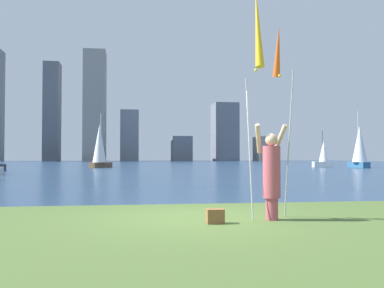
% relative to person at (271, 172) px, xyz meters
% --- Properties ---
extents(ground, '(120.00, 138.00, 0.12)m').
position_rel_person_xyz_m(ground, '(-1.31, 51.50, -0.96)').
color(ground, '#4C662D').
extents(person, '(0.67, 0.50, 1.83)m').
position_rel_person_xyz_m(person, '(0.00, 0.00, 0.00)').
color(person, '#B24C59').
rests_on(person, ground).
extents(kite_flag_left, '(0.16, 1.04, 4.30)m').
position_rel_person_xyz_m(kite_flag_left, '(-0.40, -0.44, 2.56)').
color(kite_flag_left, '#B2B2B7').
rests_on(kite_flag_left, ground).
extents(kite_flag_right, '(0.16, 1.06, 3.94)m').
position_rel_person_xyz_m(kite_flag_right, '(0.40, 0.70, 2.41)').
color(kite_flag_right, '#B2B2B7').
rests_on(kite_flag_right, ground).
extents(bag, '(0.31, 0.22, 0.26)m').
position_rel_person_xyz_m(bag, '(-1.15, -0.29, -0.77)').
color(bag, brown).
rests_on(bag, ground).
extents(sailboat_0, '(1.62, 3.18, 6.10)m').
position_rel_person_xyz_m(sailboat_0, '(21.70, 35.54, 1.33)').
color(sailboat_0, '#2D6084').
rests_on(sailboat_0, ground).
extents(sailboat_1, '(2.45, 2.84, 5.89)m').
position_rel_person_xyz_m(sailboat_1, '(-5.96, 39.81, 1.43)').
color(sailboat_1, brown).
rests_on(sailboat_1, ground).
extents(sailboat_3, '(2.23, 1.17, 4.09)m').
position_rel_person_xyz_m(sailboat_3, '(19.06, 38.67, 0.58)').
color(sailboat_3, white).
rests_on(sailboat_3, ground).
extents(skyline_tower_1, '(3.92, 5.24, 25.51)m').
position_rel_person_xyz_m(skyline_tower_1, '(-22.84, 108.05, 11.86)').
color(skyline_tower_1, '#565B66').
rests_on(skyline_tower_1, ground).
extents(skyline_tower_2, '(5.36, 7.43, 27.65)m').
position_rel_person_xyz_m(skyline_tower_2, '(-11.58, 103.25, 12.93)').
color(skyline_tower_2, gray).
rests_on(skyline_tower_2, ground).
extents(skyline_tower_3, '(4.78, 7.18, 13.46)m').
position_rel_person_xyz_m(skyline_tower_3, '(-2.93, 109.14, 5.83)').
color(skyline_tower_3, gray).
rests_on(skyline_tower_3, ground).
extents(skyline_tower_4, '(4.98, 7.39, 6.45)m').
position_rel_person_xyz_m(skyline_tower_4, '(10.65, 105.45, 2.33)').
color(skyline_tower_4, slate).
rests_on(skyline_tower_4, ground).
extents(skyline_tower_5, '(6.37, 7.57, 15.52)m').
position_rel_person_xyz_m(skyline_tower_5, '(22.67, 107.01, 6.86)').
color(skyline_tower_5, slate).
rests_on(skyline_tower_5, ground).
extents(skyline_tower_6, '(3.31, 6.42, 6.52)m').
position_rel_person_xyz_m(skyline_tower_6, '(32.28, 104.49, 2.36)').
color(skyline_tower_6, gray).
rests_on(skyline_tower_6, ground).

